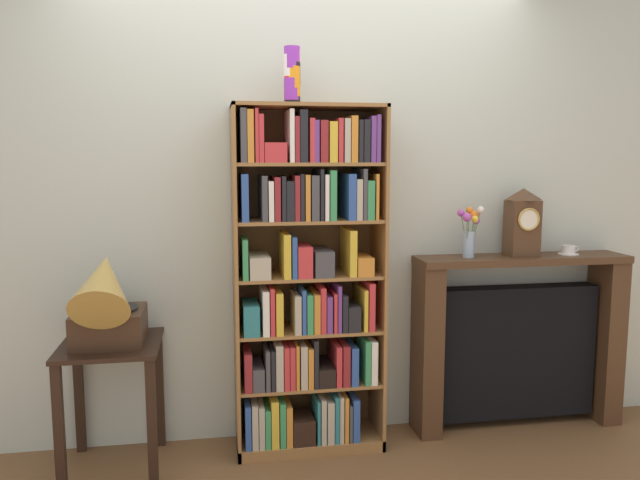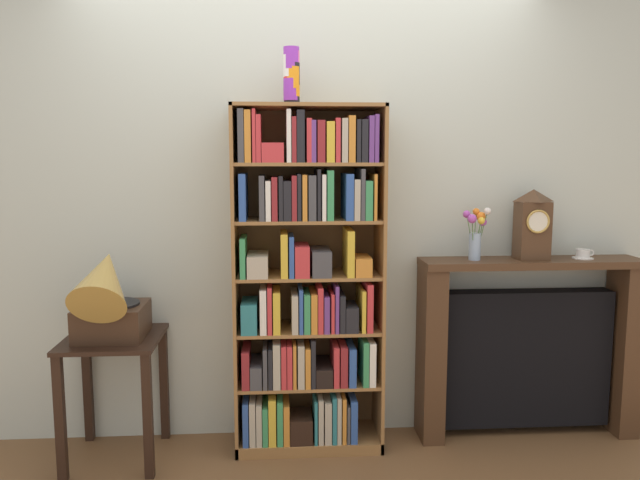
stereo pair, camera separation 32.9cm
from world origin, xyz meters
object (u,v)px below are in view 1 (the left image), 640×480
at_px(side_table_left, 112,375).
at_px(teacup_with_saucer, 569,251).
at_px(fireplace_mantel, 517,342).
at_px(mantel_clock, 522,222).
at_px(cup_stack, 292,76).
at_px(bookshelf, 307,288).
at_px(gramophone, 106,302).
at_px(flower_vase, 470,231).

bearing_deg(side_table_left, teacup_with_saucer, 2.80).
distance_m(fireplace_mantel, mantel_clock, 0.71).
height_order(side_table_left, teacup_with_saucer, teacup_with_saucer).
relative_size(cup_stack, side_table_left, 0.43).
bearing_deg(bookshelf, gramophone, -171.46).
distance_m(flower_vase, teacup_with_saucer, 0.62).
distance_m(side_table_left, flower_vase, 2.05).
height_order(mantel_clock, flower_vase, mantel_clock).
relative_size(cup_stack, gramophone, 0.53).
relative_size(side_table_left, flower_vase, 2.28).
bearing_deg(bookshelf, flower_vase, 2.79).
xyz_separation_m(gramophone, fireplace_mantel, (2.25, 0.22, -0.38)).
bearing_deg(bookshelf, side_table_left, -175.66).
height_order(bookshelf, cup_stack, cup_stack).
xyz_separation_m(mantel_clock, teacup_with_saucer, (0.30, 0.00, -0.17)).
xyz_separation_m(fireplace_mantel, teacup_with_saucer, (0.29, -0.02, 0.54)).
xyz_separation_m(side_table_left, flower_vase, (1.93, 0.12, 0.68)).
relative_size(mantel_clock, teacup_with_saucer, 3.14).
distance_m(bookshelf, fireplace_mantel, 1.31).
distance_m(gramophone, teacup_with_saucer, 2.55).
bearing_deg(cup_stack, fireplace_mantel, 3.26).
bearing_deg(flower_vase, side_table_left, -176.41).
distance_m(bookshelf, flower_vase, 0.97).
bearing_deg(flower_vase, mantel_clock, 0.10).
bearing_deg(gramophone, mantel_clock, 5.00).
bearing_deg(flower_vase, teacup_with_saucer, 0.26).
distance_m(cup_stack, gramophone, 1.45).
xyz_separation_m(cup_stack, side_table_left, (-0.93, -0.07, -1.49)).
xyz_separation_m(fireplace_mantel, flower_vase, (-0.32, -0.03, 0.67)).
bearing_deg(fireplace_mantel, cup_stack, -176.74).
relative_size(bookshelf, mantel_clock, 4.77).
bearing_deg(mantel_clock, teacup_with_saucer, 0.44).
xyz_separation_m(side_table_left, teacup_with_saucer, (2.54, 0.12, 0.55)).
height_order(side_table_left, gramophone, gramophone).
distance_m(cup_stack, teacup_with_saucer, 1.87).
distance_m(mantel_clock, flower_vase, 0.32).
distance_m(cup_stack, side_table_left, 1.76).
bearing_deg(fireplace_mantel, flower_vase, -175.39).
height_order(cup_stack, mantel_clock, cup_stack).
xyz_separation_m(cup_stack, mantel_clock, (1.32, 0.05, -0.77)).
relative_size(fireplace_mantel, teacup_with_saucer, 10.05).
xyz_separation_m(side_table_left, fireplace_mantel, (2.25, 0.15, 0.01)).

